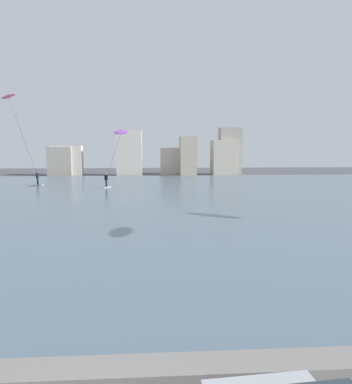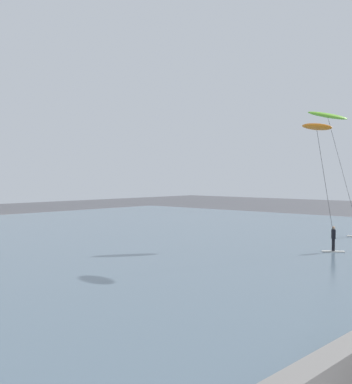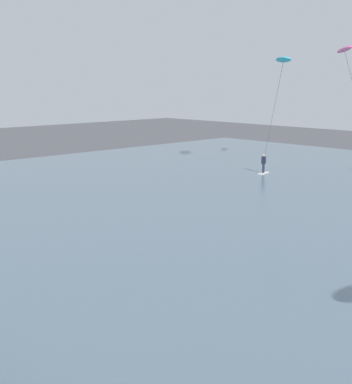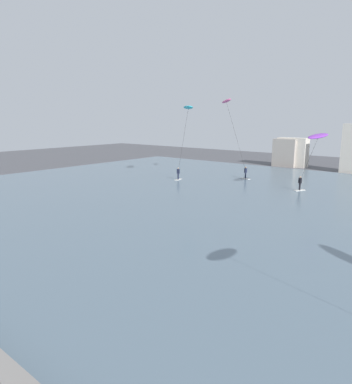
{
  "view_description": "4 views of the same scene",
  "coord_description": "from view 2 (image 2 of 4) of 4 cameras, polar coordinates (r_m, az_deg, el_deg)",
  "views": [
    {
      "loc": [
        0.92,
        -2.42,
        4.66
      ],
      "look_at": [
        1.91,
        13.1,
        2.74
      ],
      "focal_mm": 33.82,
      "sensor_mm": 36.0,
      "label": 1
    },
    {
      "loc": [
        -15.67,
        -1.54,
        5.0
      ],
      "look_at": [
        -1.27,
        11.5,
        4.35
      ],
      "focal_mm": 47.06,
      "sensor_mm": 36.0,
      "label": 2
    },
    {
      "loc": [
        8.14,
        -0.83,
        7.75
      ],
      "look_at": [
        -3.7,
        10.39,
        4.41
      ],
      "focal_mm": 50.36,
      "sensor_mm": 36.0,
      "label": 3
    },
    {
      "loc": [
        9.84,
        -0.37,
        8.15
      ],
      "look_at": [
        -1.17,
        12.96,
        4.55
      ],
      "focal_mm": 33.08,
      "sensor_mm": 36.0,
      "label": 4
    }
  ],
  "objects": [
    {
      "name": "kitesurfer_orange",
      "position": [
        32.11,
        15.93,
        5.19
      ],
      "size": [
        3.44,
        2.61,
        8.27
      ],
      "color": "silver",
      "rests_on": "water_bay"
    },
    {
      "name": "kitesurfer_lime",
      "position": [
        41.45,
        17.09,
        7.22
      ],
      "size": [
        4.26,
        3.64,
        10.07
      ],
      "color": "silver",
      "rests_on": "water_bay"
    }
  ]
}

